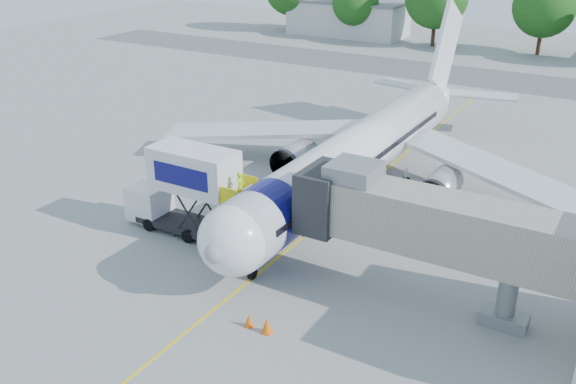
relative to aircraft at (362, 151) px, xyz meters
The scene contains 12 objects.
ground 5.07m from the aircraft, 90.00° to the right, with size 160.00×160.00×0.00m, color #989895.
guidance_line 5.06m from the aircraft, 90.00° to the right, with size 0.15×70.00×0.01m, color yellow.
taxiway_strip 37.99m from the aircraft, 90.00° to the left, with size 120.00×10.00×0.01m, color #59595B.
aircraft is the anchor object (origin of this frame).
jet_bridge 13.77m from the aircraft, 54.30° to the right, with size 13.90×3.20×6.60m.
catering_hiloader 12.77m from the aircraft, 119.42° to the right, with size 8.50×2.44×5.50m.
ground_tug 22.07m from the aircraft, 83.27° to the right, with size 3.68×2.00×1.44m.
safety_cone_a 17.76m from the aircraft, 79.40° to the right, with size 0.50×0.50×0.80m.
safety_cone_b 17.63m from the aircraft, 82.57° to the right, with size 0.43×0.43×0.69m.
outbuilding_left 62.50m from the aircraft, 116.61° to the left, with size 18.40×8.40×5.30m.
tree_b 58.92m from the aircraft, 115.67° to the left, with size 7.05×7.05×8.99m.
tree_d 55.24m from the aircraft, 88.79° to the left, with size 8.33×8.33×10.62m.
Camera 1 is at (16.62, -33.82, 17.86)m, focal length 40.00 mm.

